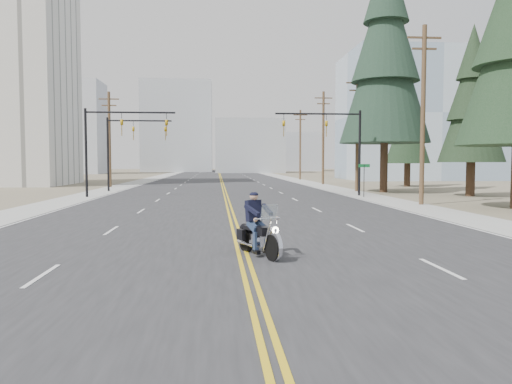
{
  "coord_description": "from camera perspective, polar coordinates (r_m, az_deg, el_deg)",
  "views": [
    {
      "loc": [
        -0.78,
        -8.31,
        2.77
      ],
      "look_at": [
        0.78,
        11.16,
        1.6
      ],
      "focal_mm": 35.0,
      "sensor_mm": 36.0,
      "label": 1
    }
  ],
  "objects": [
    {
      "name": "ground_plane",
      "position": [
        8.8,
        0.77,
        -14.93
      ],
      "size": [
        400.0,
        400.0,
        0.0
      ],
      "primitive_type": "plane",
      "color": "#776D56",
      "rests_on": "ground"
    },
    {
      "name": "road",
      "position": [
        78.36,
        -4.0,
        1.4
      ],
      "size": [
        20.0,
        200.0,
        0.01
      ],
      "primitive_type": "cube",
      "color": "#303033",
      "rests_on": "ground"
    },
    {
      "name": "sidewalk_left",
      "position": [
        79.09,
        -12.36,
        1.34
      ],
      "size": [
        3.0,
        200.0,
        0.01
      ],
      "primitive_type": "cube",
      "color": "#A5A5A0",
      "rests_on": "ground"
    },
    {
      "name": "sidewalk_right",
      "position": [
        79.32,
        4.34,
        1.42
      ],
      "size": [
        3.0,
        200.0,
        0.01
      ],
      "primitive_type": "cube",
      "color": "#A5A5A0",
      "rests_on": "ground"
    },
    {
      "name": "traffic_mast_left",
      "position": [
        41.19,
        -16.14,
        6.31
      ],
      "size": [
        7.1,
        0.26,
        7.0
      ],
      "color": "black",
      "rests_on": "ground"
    },
    {
      "name": "traffic_mast_right",
      "position": [
        41.53,
        9.08,
        6.37
      ],
      "size": [
        7.1,
        0.26,
        7.0
      ],
      "color": "black",
      "rests_on": "ground"
    },
    {
      "name": "traffic_mast_far",
      "position": [
        49.1,
        -14.65,
        5.77
      ],
      "size": [
        6.1,
        0.26,
        7.0
      ],
      "color": "black",
      "rests_on": "ground"
    },
    {
      "name": "street_sign",
      "position": [
        40.04,
        12.25,
        1.96
      ],
      "size": [
        0.9,
        0.06,
        2.62
      ],
      "color": "black",
      "rests_on": "ground"
    },
    {
      "name": "utility_pole_b",
      "position": [
        34.16,
        18.55,
        8.65
      ],
      "size": [
        2.2,
        0.3,
        11.5
      ],
      "color": "brown",
      "rests_on": "ground"
    },
    {
      "name": "utility_pole_c",
      "position": [
        48.27,
        11.49,
        6.87
      ],
      "size": [
        2.2,
        0.3,
        11.0
      ],
      "color": "brown",
      "rests_on": "ground"
    },
    {
      "name": "utility_pole_d",
      "position": [
        62.82,
        7.69,
        6.33
      ],
      "size": [
        2.2,
        0.3,
        11.5
      ],
      "color": "brown",
      "rests_on": "ground"
    },
    {
      "name": "utility_pole_e",
      "position": [
        79.48,
        5.08,
        5.55
      ],
      "size": [
        2.2,
        0.3,
        11.0
      ],
      "color": "brown",
      "rests_on": "ground"
    },
    {
      "name": "utility_pole_left",
      "position": [
        57.58,
        -16.4,
        5.98
      ],
      "size": [
        2.2,
        0.3,
        10.5
      ],
      "color": "brown",
      "rests_on": "ground"
    },
    {
      "name": "glass_building",
      "position": [
        85.2,
        18.27,
        8.12
      ],
      "size": [
        24.0,
        16.0,
        20.0
      ],
      "primitive_type": "cube",
      "color": "#9EB5CC",
      "rests_on": "ground"
    },
    {
      "name": "haze_bldg_a",
      "position": [
        128.24,
        -20.19,
        6.9
      ],
      "size": [
        14.0,
        12.0,
        22.0
      ],
      "primitive_type": "cube",
      "color": "#B7BCC6",
      "rests_on": "ground"
    },
    {
      "name": "haze_bldg_b",
      "position": [
        133.67,
        -0.8,
        5.24
      ],
      "size": [
        18.0,
        14.0,
        14.0
      ],
      "primitive_type": "cube",
      "color": "#ADB2B7",
      "rests_on": "ground"
    },
    {
      "name": "haze_bldg_c",
      "position": [
        125.3,
        14.52,
        6.17
      ],
      "size": [
        16.0,
        12.0,
        18.0
      ],
      "primitive_type": "cube",
      "color": "#B7BCC6",
      "rests_on": "ground"
    },
    {
      "name": "haze_bldg_d",
      "position": [
        149.09,
        -8.95,
        7.32
      ],
      "size": [
        20.0,
        15.0,
        26.0
      ],
      "primitive_type": "cube",
      "color": "#ADB2B7",
      "rests_on": "ground"
    },
    {
      "name": "haze_bldg_e",
      "position": [
        160.43,
        4.69,
        4.57
      ],
      "size": [
        14.0,
        14.0,
        12.0
      ],
      "primitive_type": "cube",
      "color": "#B7BCC6",
      "rests_on": "ground"
    },
    {
      "name": "haze_bldg_f",
      "position": [
        146.9,
        -24.25,
        5.16
      ],
      "size": [
        12.0,
        12.0,
        16.0
      ],
      "primitive_type": "cube",
      "color": "#ADB2B7",
      "rests_on": "ground"
    },
    {
      "name": "motorcyclist",
      "position": [
        14.64,
        0.33,
        -3.74
      ],
      "size": [
        1.88,
        2.63,
        1.89
      ],
      "primitive_type": null,
      "rotation": [
        0.0,
        0.0,
        3.54
      ],
      "color": "black",
      "rests_on": "ground"
    },
    {
      "name": "conifer_mid",
      "position": [
        44.33,
        23.5,
        9.84
      ],
      "size": [
        5.19,
        5.19,
        13.84
      ],
      "rotation": [
        0.0,
        0.0,
        -0.38
      ],
      "color": "#382619",
      "rests_on": "ground"
    },
    {
      "name": "conifer_tall",
      "position": [
        48.39,
        14.59,
        15.5
      ],
      "size": [
        8.14,
        8.14,
        22.61
      ],
      "rotation": [
        0.0,
        0.0,
        -0.09
      ],
      "color": "#382619",
      "rests_on": "ground"
    },
    {
      "name": "conifer_far",
      "position": [
        59.43,
        17.0,
        7.94
      ],
      "size": [
        4.95,
        4.95,
        13.25
      ],
      "rotation": [
        0.0,
        0.0,
        -0.41
      ],
      "color": "#382619",
      "rests_on": "ground"
    }
  ]
}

